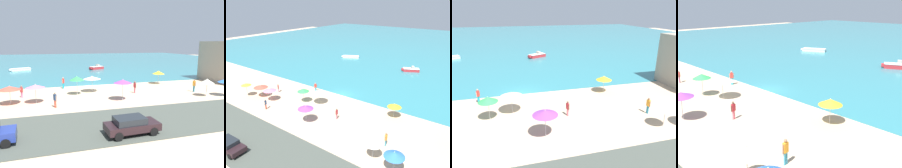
{
  "view_description": "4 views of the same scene",
  "coord_description": "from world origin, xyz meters",
  "views": [
    {
      "loc": [
        -7.31,
        -35.05,
        6.86
      ],
      "look_at": [
        1.65,
        -5.18,
        1.03
      ],
      "focal_mm": 35.0,
      "sensor_mm": 36.0,
      "label": 1
    },
    {
      "loc": [
        20.96,
        -29.93,
        16.25
      ],
      "look_at": [
        -1.96,
        1.55,
        1.3
      ],
      "focal_mm": 35.0,
      "sensor_mm": 36.0,
      "label": 2
    },
    {
      "loc": [
        -1.44,
        -27.19,
        10.83
      ],
      "look_at": [
        5.7,
        -0.78,
        1.18
      ],
      "focal_mm": 35.0,
      "sensor_mm": 36.0,
      "label": 3
    },
    {
      "loc": [
        24.25,
        -19.93,
        10.02
      ],
      "look_at": [
        4.73,
        -0.81,
        1.99
      ],
      "focal_mm": 45.0,
      "sensor_mm": 36.0,
      "label": 4
    }
  ],
  "objects": [
    {
      "name": "beach_umbrella_1",
      "position": [
        1.36,
        -10.67,
        2.35
      ],
      "size": [
        2.24,
        2.24,
        2.64
      ],
      "color": "#B2B2B7",
      "rests_on": "ground_plane"
    },
    {
      "name": "bather_3",
      "position": [
        -10.56,
        -5.78,
        0.88
      ],
      "size": [
        0.44,
        0.42,
        1.58
      ],
      "color": "pink",
      "rests_on": "ground_plane"
    },
    {
      "name": "beach_umbrella_6",
      "position": [
        12.56,
        -11.89,
        2.02
      ],
      "size": [
        1.77,
        1.77,
        2.35
      ],
      "color": "#B2B2B7",
      "rests_on": "ground_plane"
    },
    {
      "name": "bather_2",
      "position": [
        4.31,
        -7.38,
        0.94
      ],
      "size": [
        0.29,
        0.56,
        1.67
      ],
      "color": "pink",
      "rests_on": "ground_plane"
    },
    {
      "name": "bather_4",
      "position": [
        -5.04,
        -1.46,
        1.0
      ],
      "size": [
        0.38,
        0.49,
        1.77
      ],
      "color": "#169CAD",
      "rests_on": "ground_plane"
    },
    {
      "name": "beach_umbrella_7",
      "position": [
        -1.26,
        -5.04,
        2.06
      ],
      "size": [
        2.48,
        2.48,
        2.32
      ],
      "color": "#B2B2B7",
      "rests_on": "ground_plane"
    },
    {
      "name": "bather_1",
      "position": [
        12.77,
        -9.08,
        1.01
      ],
      "size": [
        0.26,
        0.57,
        1.8
      ],
      "color": "teal",
      "rests_on": "ground_plane"
    },
    {
      "name": "ground_plane",
      "position": [
        0.0,
        0.0,
        0.0
      ],
      "size": [
        160.0,
        160.0,
        0.0
      ],
      "primitive_type": "plane",
      "color": "#CAAC8C"
    },
    {
      "name": "skiff_nearshore",
      "position": [
        5.4,
        21.69,
        0.47
      ],
      "size": [
        4.28,
        3.17,
        1.29
      ],
      "color": "red",
      "rests_on": "sea"
    },
    {
      "name": "beach_umbrella_0",
      "position": [
        10.84,
        -2.06,
        1.97
      ],
      "size": [
        2.05,
        2.05,
        2.3
      ],
      "color": "#B2B2B7",
      "rests_on": "ground_plane"
    },
    {
      "name": "skiff_offshore",
      "position": [
        -13.83,
        24.38,
        0.36
      ],
      "size": [
        5.26,
        3.66,
        0.61
      ],
      "color": "silver",
      "rests_on": "sea"
    },
    {
      "name": "beach_umbrella_2",
      "position": [
        -3.55,
        -6.17,
        2.24
      ],
      "size": [
        1.96,
        1.96,
        2.57
      ],
      "color": "#B2B2B7",
      "rests_on": "ground_plane"
    }
  ]
}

